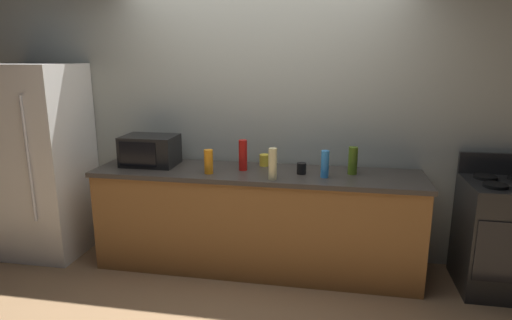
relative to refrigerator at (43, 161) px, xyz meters
name	(u,v)px	position (x,y,z in m)	size (l,w,h in m)	color
ground_plane	(247,289)	(2.05, -0.40, -0.90)	(8.00, 8.00, 0.00)	#93704C
back_wall	(264,113)	(2.05, 0.41, 0.45)	(6.40, 0.10, 2.70)	#9EA399
counter_run	(256,220)	(2.05, 0.00, -0.45)	(2.84, 0.64, 0.90)	brown
refrigerator	(43,161)	(0.00, 0.00, 0.00)	(0.72, 0.73, 1.80)	white
stove_range	(500,236)	(4.05, 0.00, -0.44)	(0.60, 0.61, 1.08)	black
microwave	(150,150)	(1.06, 0.05, 0.13)	(0.48, 0.35, 0.27)	black
bottle_hand_soap	(273,164)	(2.23, -0.21, 0.13)	(0.07, 0.07, 0.26)	beige
bottle_dish_soap	(209,162)	(1.67, -0.14, 0.10)	(0.08, 0.08, 0.21)	orange
bottle_spray_cleaner	(325,164)	(2.64, -0.08, 0.11)	(0.07, 0.07, 0.22)	#338CE5
bottle_olive_oil	(353,161)	(2.86, 0.06, 0.12)	(0.08, 0.08, 0.23)	#4C6B19
bottle_hot_sauce	(243,155)	(1.93, 0.02, 0.13)	(0.07, 0.07, 0.27)	red
mug_black	(301,168)	(2.44, -0.01, 0.05)	(0.08, 0.08, 0.09)	black
mug_yellow	(265,160)	(2.09, 0.21, 0.05)	(0.09, 0.09, 0.10)	yellow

